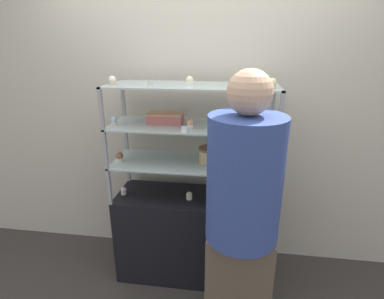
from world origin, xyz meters
TOP-DOWN VIEW (x-y plane):
  - ground_plane at (0.00, 0.00)m, footprint 20.00×20.00m
  - back_wall at (0.00, 0.36)m, footprint 8.00×0.05m
  - display_base at (0.00, 0.00)m, footprint 1.19×0.44m
  - display_riser_lower at (0.00, 0.00)m, footprint 1.19×0.44m
  - display_riser_middle at (0.00, 0.00)m, footprint 1.19×0.44m
  - display_riser_upper at (0.00, 0.00)m, footprint 1.19×0.44m
  - layer_cake_centerpiece at (0.13, 0.02)m, footprint 0.16×0.16m
  - sheet_cake_frosted at (-0.20, 0.04)m, footprint 0.26×0.16m
  - cupcake_0 at (-0.54, -0.04)m, footprint 0.05×0.05m
  - cupcake_1 at (-0.01, -0.05)m, footprint 0.05×0.05m
  - cupcake_2 at (0.53, -0.04)m, footprint 0.05×0.05m
  - price_tag_0 at (0.40, -0.20)m, footprint 0.04×0.00m
  - cupcake_3 at (-0.55, -0.05)m, footprint 0.06×0.06m
  - cupcake_4 at (0.55, -0.08)m, footprint 0.06×0.06m
  - price_tag_1 at (0.33, -0.20)m, footprint 0.04×0.00m
  - cupcake_5 at (-0.55, -0.09)m, footprint 0.05×0.05m
  - cupcake_6 at (0.00, -0.08)m, footprint 0.05×0.05m
  - cupcake_7 at (0.26, -0.06)m, footprint 0.05×0.05m
  - cupcake_8 at (0.53, -0.08)m, footprint 0.05×0.05m
  - price_tag_2 at (-0.02, -0.20)m, footprint 0.04×0.00m
  - cupcake_9 at (-0.53, -0.11)m, footprint 0.05×0.05m
  - cupcake_10 at (-0.01, -0.05)m, footprint 0.05×0.05m
  - cupcake_11 at (0.53, -0.08)m, footprint 0.05×0.05m
  - price_tag_3 at (-0.24, -0.20)m, footprint 0.04×0.00m
  - customer_figure at (0.37, -0.58)m, footprint 0.41×0.41m

SIDE VIEW (x-z plane):
  - ground_plane at x=0.00m, z-range 0.00..0.00m
  - display_base at x=0.00m, z-range 0.00..0.72m
  - price_tag_0 at x=0.40m, z-range 0.72..0.77m
  - cupcake_0 at x=-0.54m, z-range 0.72..0.78m
  - cupcake_1 at x=-0.01m, z-range 0.72..0.78m
  - cupcake_2 at x=0.53m, z-range 0.72..0.78m
  - customer_figure at x=0.37m, z-range 0.06..1.80m
  - display_riser_lower at x=0.00m, z-range 0.85..1.14m
  - price_tag_1 at x=0.33m, z-range 1.01..1.06m
  - cupcake_3 at x=-0.55m, z-range 1.01..1.08m
  - cupcake_4 at x=0.55m, z-range 1.01..1.08m
  - layer_cake_centerpiece at x=0.13m, z-range 1.01..1.13m
  - display_riser_middle at x=0.00m, z-range 1.14..1.42m
  - back_wall at x=0.00m, z-range 0.00..2.60m
  - price_tag_2 at x=-0.02m, z-range 1.30..1.34m
  - cupcake_5 at x=-0.55m, z-range 1.30..1.36m
  - cupcake_6 at x=0.00m, z-range 1.30..1.36m
  - cupcake_7 at x=0.26m, z-range 1.30..1.36m
  - cupcake_8 at x=0.53m, z-range 1.30..1.36m
  - sheet_cake_frosted at x=-0.20m, z-range 1.30..1.37m
  - display_riser_upper at x=0.00m, z-range 1.42..1.71m
  - price_tag_3 at x=-0.24m, z-range 1.59..1.63m
  - cupcake_9 at x=-0.53m, z-range 1.58..1.65m
  - cupcake_10 at x=-0.01m, z-range 1.58..1.65m
  - cupcake_11 at x=0.53m, z-range 1.58..1.65m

